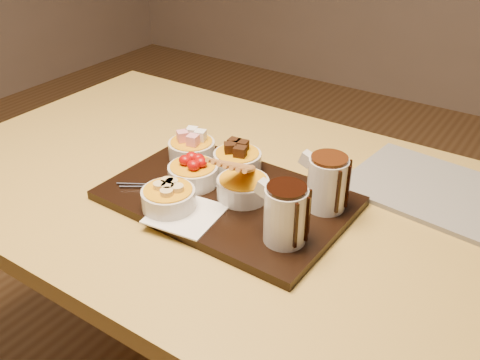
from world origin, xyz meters
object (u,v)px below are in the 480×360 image
Objects in this scene: pitcher_dark_chocolate at (285,215)px; pitcher_milk_chocolate at (327,184)px; bowl_strawberries at (193,175)px; serving_board at (227,198)px; newspaper at (430,188)px; dining_table at (208,216)px.

pitcher_milk_chocolate is (0.01, 0.13, 0.00)m from pitcher_dark_chocolate.
serving_board is at bearing 2.42° from bowl_strawberries.
serving_board is at bearing -158.20° from pitcher_milk_chocolate.
newspaper is at bearing 34.16° from bowl_strawberries.
dining_table is at bearing -146.21° from newspaper.
pitcher_dark_chocolate is (0.25, -0.11, 0.17)m from dining_table.
pitcher_milk_chocolate reaches higher than newspaper.
dining_table is 3.92× the size of newspaper.
pitcher_dark_chocolate is (0.16, -0.06, 0.06)m from serving_board.
bowl_strawberries is at bearing -163.61° from pitcher_milk_chocolate.
dining_table is 12.00× the size of bowl_strawberries.
bowl_strawberries is 1.00× the size of pitcher_milk_chocolate.
pitcher_dark_chocolate is at bearing -24.46° from dining_table.
pitcher_dark_chocolate is at bearing -94.40° from pitcher_milk_chocolate.
pitcher_dark_chocolate is at bearing -108.71° from newspaper.
dining_table is 0.15m from bowl_strawberries.
pitcher_milk_chocolate is 0.25m from newspaper.
serving_board reaches higher than newspaper.
bowl_strawberries is 0.48m from newspaper.
serving_board is 4.60× the size of bowl_strawberries.
serving_board is 0.08m from bowl_strawberries.
serving_board is 4.62× the size of pitcher_milk_chocolate.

